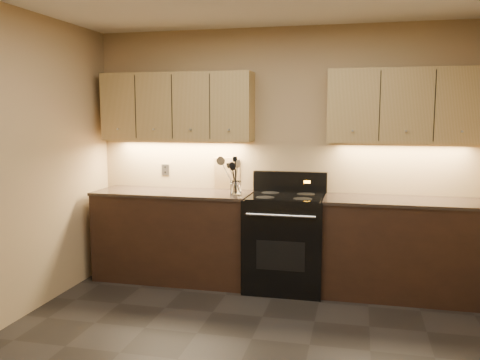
{
  "coord_description": "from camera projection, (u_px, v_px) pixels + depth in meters",
  "views": [
    {
      "loc": [
        0.76,
        -3.21,
        1.72
      ],
      "look_at": [
        -0.33,
        1.45,
        1.1
      ],
      "focal_mm": 38.0,
      "sensor_mm": 36.0,
      "label": 1
    }
  ],
  "objects": [
    {
      "name": "wooden_spoon",
      "position": [
        233.0,
        177.0,
        5.02
      ],
      "size": [
        0.12,
        0.08,
        0.33
      ],
      "primitive_type": null,
      "rotation": [
        0.01,
        0.16,
        0.23
      ],
      "color": "tan",
      "rests_on": "utensil_crock"
    },
    {
      "name": "counter_right",
      "position": [
        401.0,
        248.0,
        4.81
      ],
      "size": [
        1.46,
        0.62,
        0.93
      ],
      "color": "black",
      "rests_on": "ground"
    },
    {
      "name": "black_spoon",
      "position": [
        236.0,
        177.0,
        5.05
      ],
      "size": [
        0.09,
        0.11,
        0.32
      ],
      "primitive_type": null,
      "rotation": [
        0.15,
        -0.09,
        0.0
      ],
      "color": "black",
      "rests_on": "utensil_crock"
    },
    {
      "name": "wall_back",
      "position": [
        283.0,
        155.0,
        5.26
      ],
      "size": [
        4.0,
        0.04,
        2.6
      ],
      "primitive_type": "cube",
      "color": "#9D885C",
      "rests_on": "ground"
    },
    {
      "name": "steel_spatula",
      "position": [
        239.0,
        176.0,
        5.05
      ],
      "size": [
        0.19,
        0.13,
        0.35
      ],
      "primitive_type": null,
      "rotation": [
        0.15,
        -0.31,
        -0.14
      ],
      "color": "silver",
      "rests_on": "utensil_crock"
    },
    {
      "name": "black_turner",
      "position": [
        236.0,
        174.0,
        5.0
      ],
      "size": [
        0.12,
        0.11,
        0.38
      ],
      "primitive_type": null,
      "rotation": [
        -0.04,
        -0.02,
        0.4
      ],
      "color": "black",
      "rests_on": "utensil_crock"
    },
    {
      "name": "counter_left",
      "position": [
        174.0,
        235.0,
        5.32
      ],
      "size": [
        1.62,
        0.62,
        0.93
      ],
      "color": "black",
      "rests_on": "ground"
    },
    {
      "name": "upper_cab_left",
      "position": [
        177.0,
        107.0,
        5.3
      ],
      "size": [
        1.6,
        0.3,
        0.7
      ],
      "primitive_type": "cube",
      "color": "tan",
      "rests_on": "wall_back"
    },
    {
      "name": "outlet_plate",
      "position": [
        165.0,
        170.0,
        5.57
      ],
      "size": [
        0.08,
        0.01,
        0.12
      ],
      "primitive_type": "cube",
      "color": "#B2B5BA",
      "rests_on": "wall_back"
    },
    {
      "name": "steel_skimmer",
      "position": [
        237.0,
        174.0,
        5.02
      ],
      "size": [
        0.28,
        0.12,
        0.38
      ],
      "primitive_type": null,
      "rotation": [
        -0.01,
        -0.51,
        -0.11
      ],
      "color": "silver",
      "rests_on": "utensil_crock"
    },
    {
      "name": "upper_cab_right",
      "position": [
        406.0,
        106.0,
        4.78
      ],
      "size": [
        1.44,
        0.3,
        0.7
      ],
      "primitive_type": "cube",
      "color": "tan",
      "rests_on": "wall_back"
    },
    {
      "name": "stove",
      "position": [
        286.0,
        241.0,
        5.04
      ],
      "size": [
        0.76,
        0.68,
        1.14
      ],
      "color": "black",
      "rests_on": "ground"
    },
    {
      "name": "cutting_board",
      "position": [
        227.0,
        173.0,
        5.39
      ],
      "size": [
        0.27,
        0.09,
        0.34
      ],
      "primitive_type": "cube",
      "rotation": [
        0.11,
        0.0,
        0.13
      ],
      "color": "tan",
      "rests_on": "counter_left"
    },
    {
      "name": "utensil_crock",
      "position": [
        236.0,
        188.0,
        5.05
      ],
      "size": [
        0.11,
        0.11,
        0.14
      ],
      "color": "white",
      "rests_on": "counter_left"
    }
  ]
}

